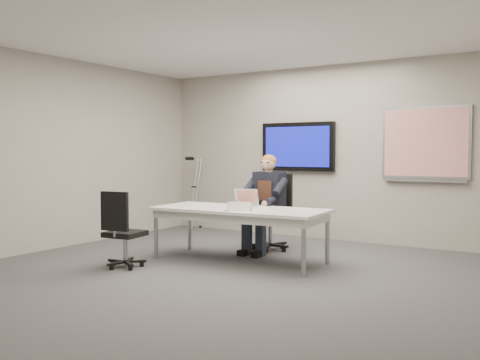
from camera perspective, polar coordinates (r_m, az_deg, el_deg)
The scene contains 14 objects.
floor at distance 6.26m, azimuth -2.01°, elevation -10.03°, with size 6.00×6.00×0.02m, color #3C3D3F.
ceiling at distance 6.26m, azimuth -2.05°, elevation 15.81°, with size 6.00×6.00×0.02m, color white.
wall_back at distance 8.74m, azimuth 9.26°, elevation 2.88°, with size 6.00×0.02×2.80m, color #A9A498.
wall_left at distance 8.19m, azimuth -19.57°, elevation 2.74°, with size 0.02×6.00×2.80m, color #A9A498.
conference_table at distance 6.88m, azimuth -0.04°, elevation -3.68°, with size 2.30×1.08×0.69m.
tv_display at distance 8.90m, azimuth 6.17°, elevation 3.55°, with size 1.30×0.09×0.80m.
whiteboard at distance 8.22m, azimuth 19.17°, elevation 3.66°, with size 1.25×0.08×1.10m.
office_chair_far at distance 7.75m, azimuth 3.44°, elevation -4.93°, with size 0.55×0.55×1.10m.
office_chair_near at distance 6.70m, azimuth -12.36°, elevation -6.68°, with size 0.51×0.51×0.94m.
seated_person at distance 7.51m, azimuth 2.45°, elevation -3.56°, with size 0.43×0.73×1.38m.
crutch at distance 9.84m, azimuth -4.81°, elevation -1.29°, with size 0.18×0.39×1.36m, color #AAADB2, non-canonical shape.
laptop at distance 7.09m, azimuth 0.34°, elevation -2.37°, with size 0.37×0.37×0.23m.
name_tent at distance 6.56m, azimuth 0.01°, elevation -2.82°, with size 0.28×0.08×0.11m, color white, non-canonical shape.
pen at distance 6.58m, azimuth -1.22°, elevation -3.23°, with size 0.01×0.01×0.16m, color black.
Camera 1 is at (3.47, -5.02, 1.41)m, focal length 40.00 mm.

